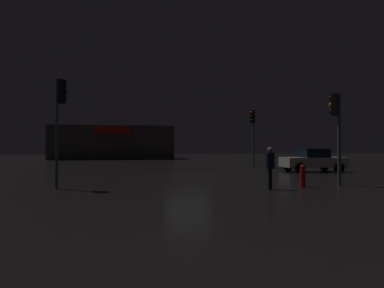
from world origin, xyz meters
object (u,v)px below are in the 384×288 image
at_px(store_building, 113,143).
at_px(fire_hydrant, 303,176).
at_px(car_near, 313,160).
at_px(traffic_signal_main, 336,120).
at_px(pedestrian, 270,165).
at_px(traffic_signal_opposite, 253,128).
at_px(traffic_signal_cross_left, 60,106).

height_order(store_building, fire_hydrant, store_building).
bearing_deg(car_near, store_building, 117.03).
relative_size(store_building, car_near, 3.98).
bearing_deg(fire_hydrant, traffic_signal_main, 14.37).
bearing_deg(fire_hydrant, pedestrian, -165.21).
height_order(traffic_signal_main, pedestrian, traffic_signal_main).
height_order(traffic_signal_main, traffic_signal_opposite, traffic_signal_opposite).
bearing_deg(pedestrian, traffic_signal_opposite, 72.20).
relative_size(store_building, traffic_signal_opposite, 3.56).
bearing_deg(store_building, traffic_signal_cross_left, -90.63).
distance_m(store_building, pedestrian, 36.64).
bearing_deg(traffic_signal_opposite, pedestrian, -107.80).
bearing_deg(traffic_signal_main, pedestrian, -165.43).
height_order(traffic_signal_cross_left, fire_hydrant, traffic_signal_cross_left).
relative_size(store_building, fire_hydrant, 17.71).
xyz_separation_m(traffic_signal_cross_left, car_near, (14.44, 6.47, -2.48)).
xyz_separation_m(store_building, pedestrian, (7.56, -35.83, -1.29)).
relative_size(traffic_signal_opposite, traffic_signal_cross_left, 1.06).
distance_m(traffic_signal_main, traffic_signal_cross_left, 11.34).
bearing_deg(store_building, traffic_signal_main, -72.65).
bearing_deg(car_near, traffic_signal_opposite, 114.15).
xyz_separation_m(store_building, traffic_signal_cross_left, (-0.38, -34.04, 1.00)).
height_order(traffic_signal_cross_left, pedestrian, traffic_signal_cross_left).
bearing_deg(traffic_signal_opposite, store_building, 117.65).
relative_size(traffic_signal_opposite, fire_hydrant, 4.98).
bearing_deg(store_building, fire_hydrant, -75.56).
distance_m(traffic_signal_cross_left, pedestrian, 8.45).
bearing_deg(traffic_signal_cross_left, traffic_signal_opposite, 43.28).
bearing_deg(traffic_signal_cross_left, fire_hydrant, -8.25).
relative_size(traffic_signal_main, traffic_signal_cross_left, 0.91).
relative_size(traffic_signal_main, traffic_signal_opposite, 0.86).
relative_size(store_building, traffic_signal_main, 4.15).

